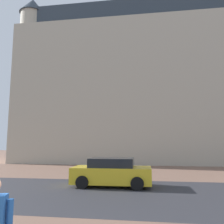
% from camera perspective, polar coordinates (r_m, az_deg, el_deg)
% --- Properties ---
extents(ground_plane, '(120.00, 120.00, 0.00)m').
position_cam_1_polar(ground_plane, '(13.51, 0.66, -17.30)').
color(ground_plane, brown).
extents(street_asphalt_strip, '(120.00, 7.35, 0.00)m').
position_cam_1_polar(street_asphalt_strip, '(11.12, -1.09, -19.36)').
color(street_asphalt_strip, '#2D2D33').
rests_on(street_asphalt_strip, ground_plane).
extents(landmark_building, '(28.26, 15.26, 33.58)m').
position_cam_1_polar(landmark_building, '(32.48, 5.45, 5.90)').
color(landmark_building, '#B2A893').
rests_on(landmark_building, ground_plane).
extents(car_yellow, '(4.13, 1.99, 1.46)m').
position_cam_1_polar(car_yellow, '(12.59, -0.06, -14.73)').
color(car_yellow, gold).
rests_on(car_yellow, ground_plane).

